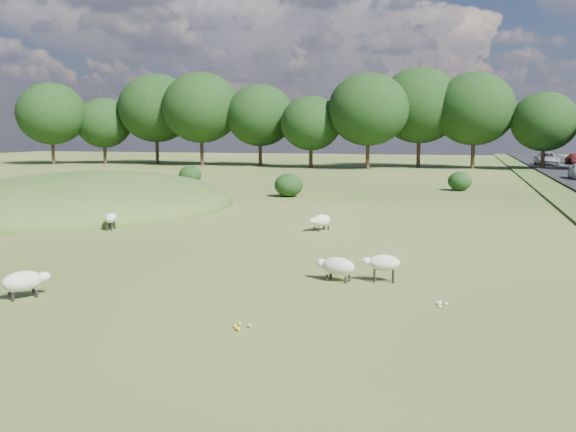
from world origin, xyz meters
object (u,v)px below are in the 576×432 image
object	(u,v)px
car_4	(574,158)
sheep_5	(24,281)
sheep_2	(321,221)
sheep_4	(383,263)
car_5	(547,159)
sheep_3	(337,266)
sheep_1	(111,218)

from	to	relation	value
car_4	sheep_5	bearing A→B (deg)	71.94
sheep_2	sheep_4	xyz separation A→B (m)	(3.75, -8.80, 0.11)
car_4	car_5	bearing A→B (deg)	53.15
sheep_4	sheep_3	bearing A→B (deg)	4.20
sheep_1	sheep_2	size ratio (longest dim) A/B	0.87
sheep_2	sheep_5	bearing A→B (deg)	11.85
sheep_2	sheep_5	distance (m)	13.95
car_5	car_4	bearing A→B (deg)	53.15
sheep_3	car_4	bearing A→B (deg)	-89.74
car_4	car_5	size ratio (longest dim) A/B	0.79
sheep_2	car_5	size ratio (longest dim) A/B	0.23
sheep_3	sheep_2	bearing A→B (deg)	-61.02
car_4	sheep_3	bearing A→B (deg)	76.54
sheep_2	sheep_5	world-z (taller)	sheep_5
sheep_1	sheep_5	distance (m)	11.56
sheep_4	sheep_2	bearing A→B (deg)	-74.02
sheep_4	car_5	bearing A→B (deg)	-107.32
sheep_4	car_4	xyz separation A→B (m)	(15.50, 69.84, 0.31)
sheep_2	sheep_5	size ratio (longest dim) A/B	0.99
sheep_1	sheep_3	xyz separation A→B (m)	(11.34, -6.87, -0.08)
sheep_1	sheep_2	bearing A→B (deg)	-89.24
sheep_1	sheep_4	distance (m)	14.24
sheep_2	car_5	bearing A→B (deg)	-162.93
sheep_1	car_5	distance (m)	63.03
sheep_3	sheep_1	bearing A→B (deg)	-17.50
sheep_1	sheep_5	size ratio (longest dim) A/B	0.86
sheep_2	sheep_1	bearing A→B (deg)	-43.66
sheep_3	sheep_5	world-z (taller)	sheep_5
sheep_4	sheep_5	bearing A→B (deg)	19.05
sheep_1	sheep_4	bearing A→B (deg)	-130.77
sheep_2	sheep_4	size ratio (longest dim) A/B	1.10
sheep_3	sheep_5	bearing A→B (deg)	42.12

